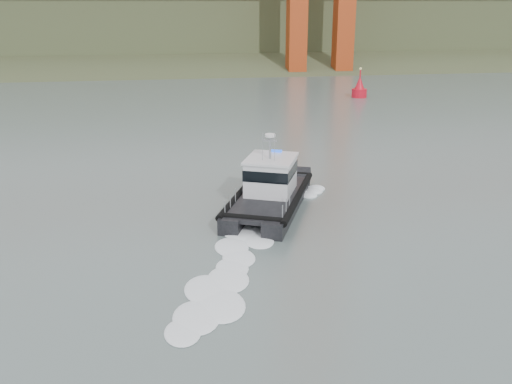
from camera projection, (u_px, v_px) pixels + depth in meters
ground at (275, 302)px, 22.99m from camera, size 400.00×400.00×0.00m
headlands at (178, 21)px, 138.29m from camera, size 500.00×105.36×27.12m
patrol_boat at (270, 189)px, 33.22m from camera, size 6.77×9.98×4.56m
nav_buoy at (359, 89)px, 72.05m from camera, size 1.89×1.89×3.95m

